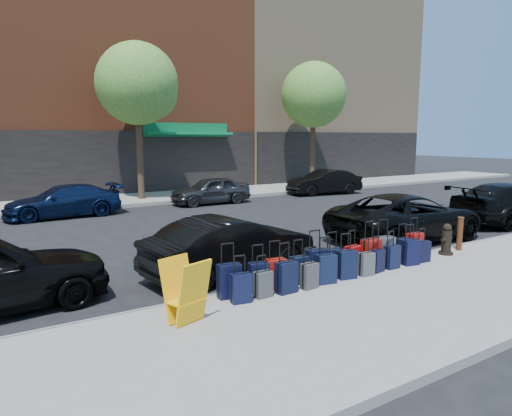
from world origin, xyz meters
TOP-DOWN VIEW (x-y plane):
  - ground at (0.00, 0.00)m, footprint 120.00×120.00m
  - sidewalk_near at (0.00, -6.50)m, footprint 60.00×4.00m
  - sidewalk_far at (0.00, 10.00)m, footprint 60.00×4.00m
  - curb_near at (0.00, -4.48)m, footprint 60.00×0.08m
  - curb_far at (0.00, 7.98)m, footprint 60.00×0.08m
  - building_center at (0.00, 17.99)m, footprint 17.00×12.85m
  - building_right at (16.00, 17.99)m, footprint 15.00×12.12m
  - tree_center at (0.64, 9.50)m, footprint 3.80×3.80m
  - tree_right at (11.14, 9.50)m, footprint 3.80×3.80m
  - suitcase_front_0 at (-2.57, -4.78)m, footprint 0.45×0.28m
  - suitcase_front_1 at (-1.94, -4.80)m, footprint 0.41×0.28m
  - suitcase_front_2 at (-1.56, -4.83)m, footprint 0.42×0.27m
  - suitcase_front_3 at (-0.98, -4.83)m, footprint 0.38×0.22m
  - suitcase_front_4 at (-0.56, -4.83)m, footprint 0.45×0.28m
  - suitcase_front_5 at (-0.05, -4.78)m, footprint 0.41×0.25m
  - suitcase_front_6 at (0.53, -4.78)m, footprint 0.40×0.24m
  - suitcase_front_7 at (1.00, -4.83)m, footprint 0.46×0.27m
  - suitcase_front_8 at (1.47, -4.80)m, footprint 0.48×0.32m
  - suitcase_front_9 at (2.07, -4.84)m, footprint 0.40×0.26m
  - suitcase_front_10 at (2.57, -4.78)m, footprint 0.42×0.24m
  - suitcase_back_0 at (-2.52, -5.12)m, footprint 0.39×0.26m
  - suitcase_back_1 at (-2.03, -5.10)m, footprint 0.34×0.20m
  - suitcase_back_2 at (-1.53, -5.13)m, footprint 0.42×0.26m
  - suitcase_back_3 at (-1.00, -5.16)m, footprint 0.35×0.22m
  - suitcase_back_4 at (-0.52, -5.09)m, footprint 0.43×0.30m
  - suitcase_back_5 at (0.06, -5.08)m, footprint 0.44×0.31m
  - suitcase_back_6 at (0.55, -5.14)m, footprint 0.35×0.21m
  - suitcase_back_7 at (0.95, -5.09)m, footprint 0.36×0.24m
  - suitcase_back_8 at (1.42, -5.07)m, footprint 0.36×0.22m
  - suitcase_back_9 at (2.02, -5.10)m, footprint 0.43×0.29m
  - suitcase_back_10 at (2.47, -5.09)m, footprint 0.35×0.22m
  - fire_hydrant at (3.56, -4.94)m, footprint 0.40×0.35m
  - bollard at (4.24, -4.85)m, footprint 0.16×0.16m
  - display_rack at (-3.69, -5.40)m, footprint 0.73×0.77m
  - car_near_1 at (-1.62, -3.16)m, footprint 4.16×1.89m
  - car_near_2 at (4.55, -2.87)m, footprint 5.10×2.43m
  - car_far_1 at (-3.44, 6.90)m, footprint 4.35×1.91m
  - car_far_2 at (2.98, 7.04)m, footprint 3.70×1.49m
  - car_far_3 at (9.84, 7.02)m, footprint 4.20×1.96m

SIDE VIEW (x-z plane):
  - ground at x=0.00m, z-range 0.00..0.00m
  - sidewalk_near at x=0.00m, z-range 0.00..0.15m
  - sidewalk_far at x=0.00m, z-range 0.00..0.15m
  - curb_near at x=0.00m, z-range 0.00..0.15m
  - curb_far at x=0.00m, z-range 0.00..0.15m
  - suitcase_back_1 at x=-2.03m, z-range 0.00..0.79m
  - suitcase_back_7 at x=0.95m, z-range 0.00..0.79m
  - suitcase_back_10 at x=2.47m, z-range 0.00..0.80m
  - suitcase_back_6 at x=0.55m, z-range 0.00..0.80m
  - suitcase_back_3 at x=-1.00m, z-range 0.00..0.81m
  - suitcase_back_8 at x=1.42m, z-range -0.01..0.84m
  - suitcase_back_0 at x=-2.52m, z-range -0.01..0.84m
  - suitcase_front_3 at x=-0.98m, z-range -0.02..0.88m
  - suitcase_front_9 at x=2.07m, z-range -0.02..0.89m
  - suitcase_front_1 at x=-1.94m, z-range -0.02..0.89m
  - suitcase_front_6 at x=0.53m, z-range -0.02..0.89m
  - suitcase_back_9 at x=2.02m, z-range -0.03..0.92m
  - suitcase_back_4 at x=-0.52m, z-range -0.03..0.92m
  - suitcase_front_5 at x=-0.05m, z-range -0.03..0.92m
  - suitcase_front_2 at x=-1.56m, z-range -0.03..0.92m
  - suitcase_back_5 at x=0.06m, z-range -0.03..0.92m
  - suitcase_back_2 at x=-1.53m, z-range -0.03..0.93m
  - suitcase_front_10 at x=2.57m, z-range -0.04..0.96m
  - suitcase_front_0 at x=-2.57m, z-range -0.04..0.97m
  - suitcase_front_4 at x=-0.56m, z-range -0.05..1.00m
  - suitcase_front_8 at x=1.47m, z-range -0.05..1.02m
  - suitcase_front_7 at x=1.00m, z-range -0.05..1.03m
  - fire_hydrant at x=3.56m, z-range 0.12..0.90m
  - bollard at x=4.24m, z-range 0.16..1.04m
  - car_far_1 at x=-3.44m, z-range 0.00..1.25m
  - car_far_2 at x=2.98m, z-range 0.00..1.26m
  - display_rack at x=-3.69m, z-range 0.14..1.17m
  - car_near_1 at x=-1.62m, z-range 0.00..1.32m
  - car_far_3 at x=9.84m, z-range 0.00..1.33m
  - car_near_2 at x=4.55m, z-range 0.00..1.40m
  - tree_center at x=0.64m, z-range 1.78..9.05m
  - tree_right at x=11.14m, z-range 1.78..9.05m
  - building_right at x=16.00m, z-range -0.02..17.98m
  - building_center at x=0.00m, z-range -0.02..19.98m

